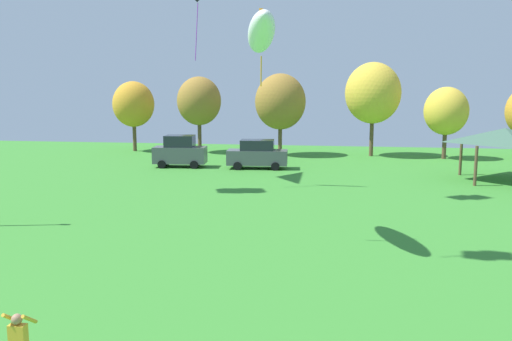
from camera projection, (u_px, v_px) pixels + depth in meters
kite_flying_6 at (261, 33)px, 21.02m from camera, size 1.94×4.90×2.99m
parked_car_leftmost at (180, 152)px, 42.96m from camera, size 4.24×2.18×2.53m
parked_car_second_from_left at (257, 154)px, 42.13m from camera, size 4.77×2.20×2.26m
park_pavilion at (505, 136)px, 36.41m from camera, size 5.89×5.59×3.60m
treeline_tree_0 at (133, 104)px, 52.94m from camera, size 4.04×4.04×6.83m
treeline_tree_1 at (199, 101)px, 51.70m from camera, size 4.21×4.21×7.27m
treeline_tree_2 at (280, 102)px, 49.53m from camera, size 4.65×4.65×7.52m
treeline_tree_3 at (373, 93)px, 48.99m from camera, size 5.03×5.03×8.51m
treeline_tree_4 at (446, 111)px, 47.34m from camera, size 3.82×3.82×6.31m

